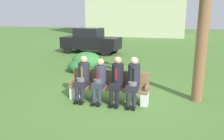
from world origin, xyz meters
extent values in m
plane|color=#476F2F|center=(0.00, 0.00, 0.00)|extent=(80.00, 80.00, 0.00)
cube|color=brown|center=(-0.27, -0.27, 0.42)|extent=(2.34, 0.44, 0.07)
cube|color=brown|center=(-0.27, -0.08, 0.68)|extent=(2.34, 0.06, 0.45)
cube|color=brown|center=(-1.40, -0.27, 0.55)|extent=(0.08, 0.44, 0.06)
cube|color=brown|center=(0.85, -0.27, 0.55)|extent=(0.08, 0.44, 0.06)
cube|color=silver|center=(-1.34, -0.27, 0.19)|extent=(0.20, 0.37, 0.38)
cube|color=silver|center=(0.79, -0.27, 0.19)|extent=(0.20, 0.37, 0.38)
cube|color=#23232D|center=(-1.03, -0.44, 0.53)|extent=(0.32, 0.38, 0.16)
cylinder|color=#23232D|center=(-1.11, -0.63, 0.23)|extent=(0.11, 0.11, 0.45)
cylinder|color=#23232D|center=(-0.95, -0.63, 0.23)|extent=(0.11, 0.11, 0.45)
cube|color=black|center=(-1.11, -0.69, 0.04)|extent=(0.09, 0.22, 0.07)
cube|color=black|center=(-0.95, -0.69, 0.04)|extent=(0.09, 0.22, 0.07)
cylinder|color=#23232D|center=(-1.03, -0.25, 0.85)|extent=(0.34, 0.34, 0.53)
cube|color=olive|center=(-1.03, -0.41, 0.87)|extent=(0.05, 0.01, 0.34)
sphere|color=tan|center=(-1.03, -0.25, 1.21)|extent=(0.21, 0.21, 0.21)
cylinder|color=#5D5D5D|center=(-1.06, -0.46, 0.66)|extent=(0.24, 0.24, 0.09)
cube|color=#2D3342|center=(-0.51, -0.44, 0.53)|extent=(0.32, 0.38, 0.16)
cylinder|color=#2D3342|center=(-0.59, -0.63, 0.23)|extent=(0.11, 0.11, 0.45)
cylinder|color=#2D3342|center=(-0.43, -0.63, 0.23)|extent=(0.11, 0.11, 0.45)
cube|color=black|center=(-0.59, -0.69, 0.04)|extent=(0.09, 0.22, 0.07)
cube|color=black|center=(-0.43, -0.69, 0.04)|extent=(0.09, 0.22, 0.07)
cylinder|color=#2D3342|center=(-0.51, -0.25, 0.82)|extent=(0.34, 0.34, 0.48)
cube|color=maroon|center=(-0.51, -0.41, 0.84)|extent=(0.05, 0.01, 0.31)
sphere|color=tan|center=(-0.51, -0.25, 1.16)|extent=(0.21, 0.21, 0.21)
cylinder|color=#4B4B4B|center=(-0.54, -0.46, 0.66)|extent=(0.24, 0.24, 0.09)
cube|color=black|center=(0.00, -0.44, 0.53)|extent=(0.32, 0.38, 0.16)
cylinder|color=black|center=(-0.08, -0.63, 0.23)|extent=(0.11, 0.11, 0.45)
cylinder|color=black|center=(0.08, -0.63, 0.23)|extent=(0.11, 0.11, 0.45)
cube|color=black|center=(-0.08, -0.69, 0.04)|extent=(0.09, 0.22, 0.07)
cube|color=black|center=(0.08, -0.69, 0.04)|extent=(0.09, 0.22, 0.07)
cylinder|color=black|center=(0.00, -0.25, 0.86)|extent=(0.34, 0.34, 0.56)
cube|color=maroon|center=(0.00, -0.41, 0.88)|extent=(0.05, 0.01, 0.36)
sphere|color=tan|center=(0.00, -0.25, 1.24)|extent=(0.21, 0.21, 0.21)
cube|color=#23232D|center=(0.47, -0.44, 0.53)|extent=(0.32, 0.38, 0.16)
cylinder|color=#23232D|center=(0.39, -0.63, 0.23)|extent=(0.11, 0.11, 0.45)
cylinder|color=#23232D|center=(0.55, -0.63, 0.23)|extent=(0.11, 0.11, 0.45)
cube|color=black|center=(0.39, -0.69, 0.04)|extent=(0.09, 0.22, 0.07)
cube|color=black|center=(0.55, -0.69, 0.04)|extent=(0.09, 0.22, 0.07)
cylinder|color=#23232D|center=(0.47, -0.25, 0.87)|extent=(0.34, 0.34, 0.57)
cube|color=black|center=(0.47, -0.41, 0.89)|extent=(0.05, 0.01, 0.37)
sphere|color=beige|center=(0.47, -0.25, 1.25)|extent=(0.21, 0.21, 0.21)
cylinder|color=slate|center=(0.47, -0.46, 0.66)|extent=(0.24, 0.24, 0.09)
cylinder|color=brown|center=(2.25, 0.46, 2.00)|extent=(0.32, 0.32, 4.00)
ellipsoid|color=#307735|center=(-2.29, 3.15, 0.43)|extent=(1.36, 1.25, 0.85)
ellipsoid|color=#256230|center=(-2.55, 2.68, 0.27)|extent=(0.87, 0.80, 0.55)
cube|color=black|center=(-3.84, 7.85, 0.70)|extent=(4.03, 1.93, 0.76)
cube|color=black|center=(-3.98, 7.86, 1.38)|extent=(1.82, 1.52, 0.60)
cylinder|color=black|center=(-2.40, 8.49, 0.32)|extent=(0.65, 0.20, 0.64)
cylinder|color=black|center=(-2.55, 6.94, 0.32)|extent=(0.65, 0.20, 0.64)
cylinder|color=black|center=(-5.12, 8.76, 0.32)|extent=(0.65, 0.20, 0.64)
cylinder|color=black|center=(-5.27, 7.20, 0.32)|extent=(0.65, 0.20, 0.64)
camera|label=1|loc=(1.45, -6.23, 2.45)|focal=35.71mm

